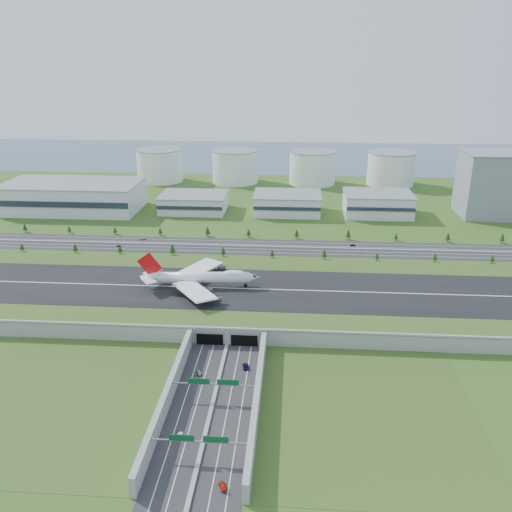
# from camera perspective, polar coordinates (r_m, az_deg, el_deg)

# --- Properties ---
(ground) EXTENTS (1200.00, 1200.00, 0.00)m
(ground) POSITION_cam_1_polar(r_m,az_deg,el_deg) (314.28, -1.93, -4.80)
(ground) COLOR #3A5B1C
(ground) RESTS_ON ground
(airfield_deck) EXTENTS (520.00, 100.00, 9.20)m
(airfield_deck) POSITION_cam_1_polar(r_m,az_deg,el_deg) (312.47, -1.95, -4.12)
(airfield_deck) COLOR gray
(airfield_deck) RESTS_ON ground
(underpass_road) EXTENTS (38.80, 120.40, 8.00)m
(underpass_road) POSITION_cam_1_polar(r_m,az_deg,el_deg) (227.09, -4.65, -14.73)
(underpass_road) COLOR #28282B
(underpass_road) RESTS_ON ground
(sign_gantry_near) EXTENTS (38.70, 0.70, 9.80)m
(sign_gantry_near) POSITION_cam_1_polar(r_m,az_deg,el_deg) (228.66, -4.50, -13.38)
(sign_gantry_near) COLOR gray
(sign_gantry_near) RESTS_ON ground
(sign_gantry_far) EXTENTS (38.70, 0.70, 9.80)m
(sign_gantry_far) POSITION_cam_1_polar(r_m,az_deg,el_deg) (200.96, -6.04, -18.91)
(sign_gantry_far) COLOR gray
(sign_gantry_far) RESTS_ON ground
(north_expressway) EXTENTS (560.00, 36.00, 0.12)m
(north_expressway) POSITION_cam_1_polar(r_m,az_deg,el_deg) (401.82, -0.52, 0.98)
(north_expressway) COLOR #28282B
(north_expressway) RESTS_ON ground
(tree_row) EXTENTS (504.19, 48.70, 8.47)m
(tree_row) POSITION_cam_1_polar(r_m,az_deg,el_deg) (399.31, 2.40, 1.52)
(tree_row) COLOR #3D2819
(tree_row) RESTS_ON ground
(hangar_west) EXTENTS (120.00, 60.00, 25.00)m
(hangar_west) POSITION_cam_1_polar(r_m,az_deg,el_deg) (523.29, -18.68, 5.95)
(hangar_west) COLOR silver
(hangar_west) RESTS_ON ground
(hangar_mid_a) EXTENTS (58.00, 42.00, 15.00)m
(hangar_mid_a) POSITION_cam_1_polar(r_m,az_deg,el_deg) (497.61, -6.57, 5.60)
(hangar_mid_a) COLOR silver
(hangar_mid_a) RESTS_ON ground
(hangar_mid_b) EXTENTS (58.00, 42.00, 17.00)m
(hangar_mid_b) POSITION_cam_1_polar(r_m,az_deg,el_deg) (488.97, 3.32, 5.55)
(hangar_mid_b) COLOR silver
(hangar_mid_b) RESTS_ON ground
(hangar_mid_c) EXTENTS (58.00, 42.00, 19.00)m
(hangar_mid_c) POSITION_cam_1_polar(r_m,az_deg,el_deg) (494.22, 12.67, 5.37)
(hangar_mid_c) COLOR silver
(hangar_mid_c) RESTS_ON ground
(office_tower) EXTENTS (46.00, 46.00, 55.00)m
(office_tower) POSITION_cam_1_polar(r_m,az_deg,el_deg) (517.59, 23.28, 6.93)
(office_tower) COLOR gray
(office_tower) RESTS_ON ground
(fuel_tank_a) EXTENTS (50.00, 50.00, 35.00)m
(fuel_tank_a) POSITION_cam_1_polar(r_m,az_deg,el_deg) (622.52, -10.10, 9.36)
(fuel_tank_a) COLOR white
(fuel_tank_a) RESTS_ON ground
(fuel_tank_b) EXTENTS (50.00, 50.00, 35.00)m
(fuel_tank_b) POSITION_cam_1_polar(r_m,az_deg,el_deg) (607.50, -2.20, 9.39)
(fuel_tank_b) COLOR white
(fuel_tank_b) RESTS_ON ground
(fuel_tank_c) EXTENTS (50.00, 50.00, 35.00)m
(fuel_tank_c) POSITION_cam_1_polar(r_m,az_deg,el_deg) (604.18, 5.95, 9.24)
(fuel_tank_c) COLOR white
(fuel_tank_c) RESTS_ON ground
(fuel_tank_d) EXTENTS (50.00, 50.00, 35.00)m
(fuel_tank_d) POSITION_cam_1_polar(r_m,az_deg,el_deg) (612.75, 14.01, 8.90)
(fuel_tank_d) COLOR white
(fuel_tank_d) RESTS_ON ground
(bay_water) EXTENTS (1200.00, 260.00, 0.06)m
(bay_water) POSITION_cam_1_polar(r_m,az_deg,el_deg) (774.85, 1.83, 10.50)
(bay_water) COLOR #39516D
(bay_water) RESTS_ON ground
(boeing_747) EXTENTS (69.81, 65.77, 21.58)m
(boeing_747) POSITION_cam_1_polar(r_m,az_deg,el_deg) (312.26, -5.92, -2.24)
(boeing_747) COLOR white
(boeing_747) RESTS_ON airfield_deck
(car_0) EXTENTS (3.29, 4.57, 1.45)m
(car_0) POSITION_cam_1_polar(r_m,az_deg,el_deg) (248.48, -6.01, -12.09)
(car_0) COLOR #9E9FA2
(car_0) RESTS_ON ground
(car_1) EXTENTS (2.18, 4.34, 1.37)m
(car_1) POSITION_cam_1_polar(r_m,az_deg,el_deg) (214.29, -8.08, -18.23)
(car_1) COLOR white
(car_1) RESTS_ON ground
(car_2) EXTENTS (3.51, 5.97, 1.56)m
(car_2) POSITION_cam_1_polar(r_m,az_deg,el_deg) (251.52, -1.09, -11.51)
(car_2) COLOR #0E0D41
(car_2) RESTS_ON ground
(car_3) EXTENTS (3.92, 5.49, 1.48)m
(car_3) POSITION_cam_1_polar(r_m,az_deg,el_deg) (193.76, -3.52, -23.02)
(car_3) COLOR red
(car_3) RESTS_ON ground
(car_4) EXTENTS (4.22, 2.95, 1.33)m
(car_4) POSITION_cam_1_polar(r_m,az_deg,el_deg) (414.91, -14.25, 1.08)
(car_4) COLOR #5A5A5F
(car_4) RESTS_ON ground
(car_5) EXTENTS (4.55, 2.34, 1.43)m
(car_5) POSITION_cam_1_polar(r_m,az_deg,el_deg) (409.01, 10.09, 1.13)
(car_5) COLOR black
(car_5) RESTS_ON ground
(car_7) EXTENTS (5.56, 2.73, 1.56)m
(car_7) POSITION_cam_1_polar(r_m,az_deg,el_deg) (426.40, -11.91, 1.81)
(car_7) COLOR silver
(car_7) RESTS_ON ground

